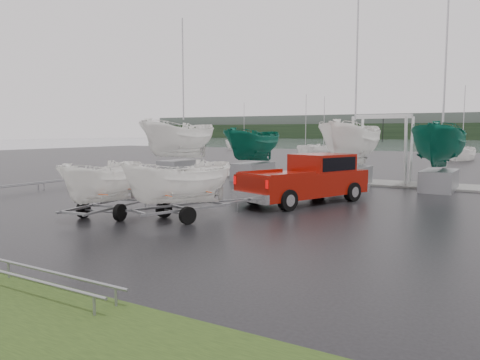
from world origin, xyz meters
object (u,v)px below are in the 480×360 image
trailer_hitched (179,145)px  trailer_parked (103,147)px  pickup_truck (310,177)px  boat_hoist (383,139)px

trailer_hitched → trailer_parked: bearing=-135.8°
pickup_truck → trailer_parked: size_ratio=1.42×
pickup_truck → trailer_parked: (-4.84, -7.43, 1.46)m
trailer_hitched → trailer_parked: trailer_hitched is taller
pickup_truck → trailer_hitched: size_ratio=1.38×
trailer_hitched → trailer_parked: (-2.54, -1.14, -0.08)m
pickup_truck → trailer_hitched: (-2.30, -6.30, 1.54)m
trailer_parked → boat_hoist: bearing=61.6°
trailer_hitched → trailer_parked: 2.78m
pickup_truck → trailer_parked: bearing=-103.0°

